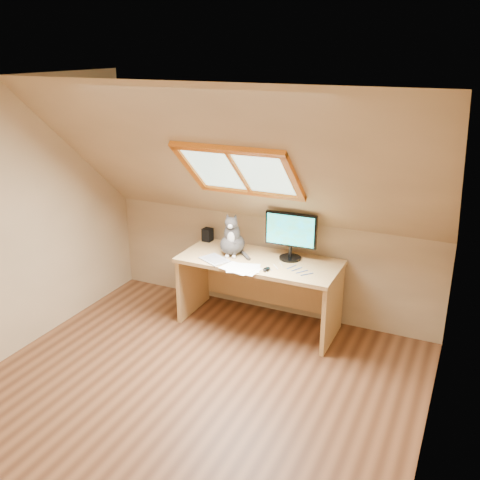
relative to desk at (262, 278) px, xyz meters
The scene contains 10 objects.
ground 1.53m from the desk, 91.97° to the right, with size 3.50×3.50×0.00m, color brown.
room_shell 1.81m from the desk, 91.85° to the right, with size 3.52×3.52×2.41m.
desk is the anchor object (origin of this frame).
monitor 0.55m from the desk, 14.21° to the left, with size 0.50×0.21×0.46m.
cat 0.48m from the desk, behind, with size 0.30×0.33×0.43m.
desk_speaker 0.77m from the desk, 165.18° to the left, with size 0.09×0.09×0.14m, color black.
graphics_tablet 0.51m from the desk, 145.36° to the right, with size 0.27×0.19×0.01m, color #B2B2B7.
mouse 0.40m from the desk, 60.32° to the right, with size 0.05×0.10×0.03m, color black.
papers 0.41m from the desk, 108.17° to the right, with size 0.35×0.30×0.01m.
cables 0.45m from the desk, 28.63° to the right, with size 0.51×0.26×0.01m.
Camera 1 is at (1.87, -2.98, 2.62)m, focal length 40.00 mm.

